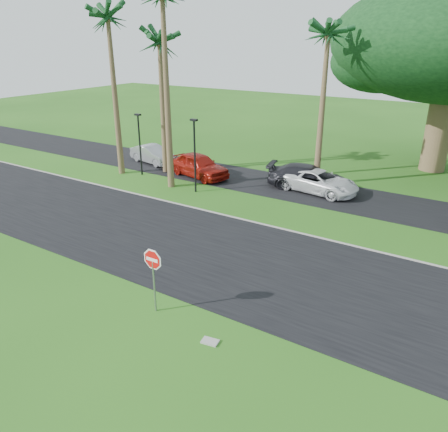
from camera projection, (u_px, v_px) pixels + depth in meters
ground at (194, 272)px, 18.46m from camera, size 120.00×120.00×0.00m
road at (219, 254)px, 20.02m from camera, size 120.00×8.00×0.02m
parking_strip at (307, 191)px, 28.23m from camera, size 120.00×5.00×0.02m
curb at (260, 224)px, 23.18m from camera, size 120.00×0.12×0.06m
stop_sign_near at (153, 268)px, 15.19m from camera, size 1.05×0.07×2.62m
palm_left_far at (108, 22)px, 28.07m from camera, size 5.00×5.00×11.50m
palm_left_mid at (159, 46)px, 28.95m from camera, size 5.00×5.00×10.00m
palm_left_near at (162, 1)px, 24.84m from camera, size 5.00×5.00×12.50m
palm_center at (328, 38)px, 25.92m from camera, size 5.00×5.00×10.50m
streetlight_left at (140, 140)px, 30.62m from camera, size 0.45×0.25×4.34m
streetlight_right at (195, 151)px, 27.06m from camera, size 0.45×0.25×4.64m
car_silver at (153, 155)px, 34.15m from camera, size 4.37×2.24×1.37m
car_red at (199, 165)px, 30.74m from camera, size 5.20×3.07×1.66m
car_dark at (308, 177)px, 28.40m from camera, size 5.59×3.19×1.53m
car_minivan at (319, 182)px, 27.69m from camera, size 5.31×2.99×1.40m
utility_slab at (210, 341)px, 14.21m from camera, size 0.60×0.44×0.06m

